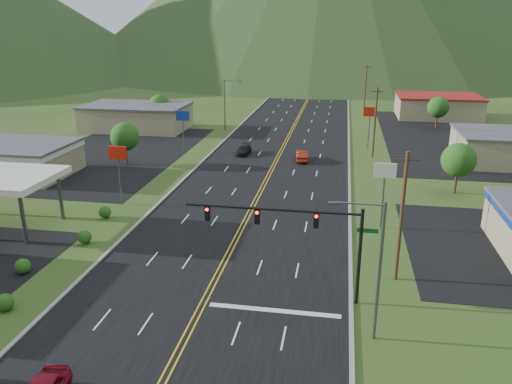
% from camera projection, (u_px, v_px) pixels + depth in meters
% --- Properties ---
extents(traffic_signal, '(13.10, 0.43, 7.00)m').
position_uv_depth(traffic_signal, '(301.00, 229.00, 33.71)').
color(traffic_signal, black).
rests_on(traffic_signal, ground).
extents(streetlight_east, '(3.28, 0.25, 9.00)m').
position_uv_depth(streetlight_east, '(375.00, 263.00, 29.27)').
color(streetlight_east, '#59595E').
rests_on(streetlight_east, ground).
extents(streetlight_west, '(3.28, 0.25, 9.00)m').
position_uv_depth(streetlight_west, '(226.00, 101.00, 88.92)').
color(streetlight_west, '#59595E').
rests_on(streetlight_west, ground).
extents(building_west_mid, '(14.40, 10.40, 4.10)m').
position_uv_depth(building_west_mid, '(14.00, 158.00, 63.30)').
color(building_west_mid, tan).
rests_on(building_west_mid, ground).
extents(building_west_far, '(18.40, 11.40, 4.50)m').
position_uv_depth(building_west_far, '(137.00, 117.00, 90.63)').
color(building_west_far, tan).
rests_on(building_west_far, ground).
extents(building_east_mid, '(14.40, 11.40, 4.30)m').
position_uv_depth(building_east_mid, '(510.00, 147.00, 68.84)').
color(building_east_mid, tan).
rests_on(building_east_mid, ground).
extents(building_east_far, '(16.40, 12.40, 4.50)m').
position_uv_depth(building_east_far, '(437.00, 106.00, 102.10)').
color(building_east_far, tan).
rests_on(building_east_far, ground).
extents(pole_sign_west_a, '(2.00, 0.18, 6.40)m').
position_uv_depth(pole_sign_west_a, '(118.00, 159.00, 52.03)').
color(pole_sign_west_a, '#59595E').
rests_on(pole_sign_west_a, ground).
extents(pole_sign_west_b, '(2.00, 0.18, 6.40)m').
position_uv_depth(pole_sign_west_b, '(183.00, 120.00, 72.55)').
color(pole_sign_west_b, '#59595E').
rests_on(pole_sign_west_b, ground).
extents(pole_sign_east_a, '(2.00, 0.18, 6.40)m').
position_uv_depth(pole_sign_east_a, '(385.00, 177.00, 45.80)').
color(pole_sign_east_a, '#59595E').
rests_on(pole_sign_east_a, ground).
extents(pole_sign_east_b, '(2.00, 0.18, 6.40)m').
position_uv_depth(pole_sign_east_b, '(370.00, 116.00, 75.64)').
color(pole_sign_east_b, '#59595E').
rests_on(pole_sign_east_b, ground).
extents(tree_west_a, '(3.84, 3.84, 5.82)m').
position_uv_depth(tree_west_a, '(125.00, 137.00, 67.36)').
color(tree_west_a, '#382314').
rests_on(tree_west_a, ground).
extents(tree_west_b, '(3.84, 3.84, 5.82)m').
position_uv_depth(tree_west_b, '(160.00, 105.00, 93.35)').
color(tree_west_b, '#382314').
rests_on(tree_west_b, ground).
extents(tree_east_a, '(3.84, 3.84, 5.82)m').
position_uv_depth(tree_east_a, '(459.00, 160.00, 55.91)').
color(tree_east_a, '#382314').
rests_on(tree_east_a, ground).
extents(tree_east_b, '(3.84, 3.84, 5.82)m').
position_uv_depth(tree_east_b, '(438.00, 107.00, 90.70)').
color(tree_east_b, '#382314').
rests_on(tree_east_b, ground).
extents(utility_pole_a, '(1.60, 0.28, 10.00)m').
position_uv_depth(utility_pole_a, '(401.00, 216.00, 36.37)').
color(utility_pole_a, '#382314').
rests_on(utility_pole_a, ground).
extents(utility_pole_b, '(1.60, 0.28, 10.00)m').
position_uv_depth(utility_pole_b, '(375.00, 122.00, 70.88)').
color(utility_pole_b, '#382314').
rests_on(utility_pole_b, ground).
extents(utility_pole_c, '(1.60, 0.28, 10.00)m').
position_uv_depth(utility_pole_c, '(365.00, 88.00, 108.18)').
color(utility_pole_c, '#382314').
rests_on(utility_pole_c, ground).
extents(utility_pole_d, '(1.60, 0.28, 10.00)m').
position_uv_depth(utility_pole_d, '(361.00, 71.00, 145.48)').
color(utility_pole_d, '#382314').
rests_on(utility_pole_d, ground).
extents(car_dark_mid, '(1.88, 4.28, 1.22)m').
position_uv_depth(car_dark_mid, '(244.00, 150.00, 73.64)').
color(car_dark_mid, black).
rests_on(car_dark_mid, ground).
extents(car_red_far, '(2.07, 4.68, 1.50)m').
position_uv_depth(car_red_far, '(302.00, 156.00, 70.13)').
color(car_red_far, maroon).
rests_on(car_red_far, ground).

